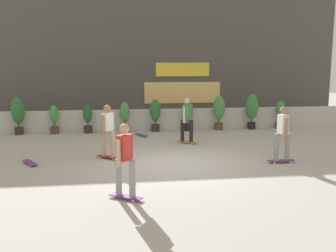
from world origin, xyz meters
name	(u,v)px	position (x,y,z in m)	size (l,w,h in m)	color
ground_plane	(175,164)	(0.00, 0.00, 0.00)	(48.00, 48.00, 0.00)	#B2AFA8
planter_wall	(155,120)	(0.00, 6.00, 0.45)	(18.00, 0.40, 0.90)	beige
building_backdrop	(147,57)	(0.00, 10.00, 3.25)	(20.00, 2.08, 6.50)	#4C4947
potted_plant_0	(18,113)	(-5.73, 5.55, 0.92)	(0.55, 0.55, 1.57)	#2D2823
potted_plant_1	(54,118)	(-4.28, 5.55, 0.65)	(0.37, 0.37, 1.22)	brown
potted_plant_2	(88,118)	(-2.89, 5.55, 0.66)	(0.38, 0.38, 1.22)	#2D2823
potted_plant_3	(125,115)	(-1.33, 5.55, 0.72)	(0.42, 0.42, 1.30)	black
potted_plant_4	(155,113)	(-0.01, 5.55, 0.80)	(0.46, 0.46, 1.40)	#2D2823
potted_plant_5	(188,113)	(1.43, 5.55, 0.78)	(0.45, 0.45, 1.37)	black
potted_plant_6	(219,110)	(2.82, 5.55, 0.88)	(0.52, 0.52, 1.52)	brown
potted_plant_7	(252,109)	(4.34, 5.55, 0.92)	(0.55, 0.55, 1.58)	black
potted_plant_8	(280,113)	(5.69, 5.55, 0.69)	(0.40, 0.40, 1.26)	black
skater_far_right	(125,158)	(-1.52, -2.81, 0.94)	(0.77, 0.63, 1.70)	#72338C
skater_foreground	(282,132)	(3.20, -0.27, 0.94)	(0.81, 0.56, 1.70)	#72338C
skater_far_left	(108,129)	(-1.97, 0.90, 0.94)	(0.75, 0.66, 1.70)	maroon
skater_by_wall_right	(187,118)	(0.88, 2.85, 0.94)	(0.76, 0.63, 1.70)	#BF8C26
skateboard_near_camera	(30,162)	(-4.26, 0.52, 0.06)	(0.60, 0.78, 0.08)	#72338C
skateboard_aside	(141,135)	(-0.69, 4.51, 0.06)	(0.53, 0.81, 0.08)	#266699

